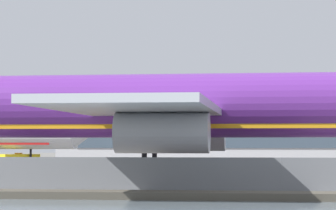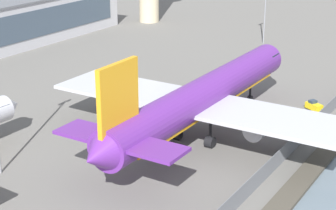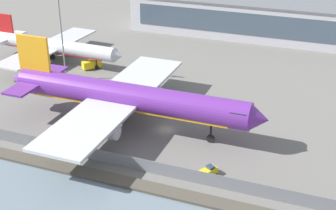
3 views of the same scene
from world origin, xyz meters
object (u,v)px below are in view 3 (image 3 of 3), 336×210
at_px(ops_van, 92,64).
at_px(apron_light_mast_apron_west, 61,28).
at_px(cargo_jet_purple, 125,97).
at_px(passenger_jet_silver, 53,46).
at_px(baggage_tug, 209,171).

bearing_deg(ops_van, apron_light_mast_apron_west, -105.34).
relative_size(ops_van, apron_light_mast_apron_west, 0.21).
relative_size(cargo_jet_purple, passenger_jet_silver, 1.32).
bearing_deg(apron_light_mast_apron_west, baggage_tug, -31.38).
distance_m(passenger_jet_silver, apron_light_mast_apron_west, 17.07).
distance_m(passenger_jet_silver, baggage_tug, 70.76).
xyz_separation_m(baggage_tug, apron_light_mast_apron_west, (-48.29, 29.46, 13.23)).
bearing_deg(passenger_jet_silver, ops_van, -2.35).
bearing_deg(passenger_jet_silver, baggage_tug, -33.93).
bearing_deg(cargo_jet_purple, baggage_tug, -27.66).
bearing_deg(passenger_jet_silver, apron_light_mast_apron_west, -44.01).
relative_size(baggage_tug, ops_van, 0.67).
bearing_deg(ops_van, cargo_jet_purple, -49.06).
relative_size(cargo_jet_purple, baggage_tug, 16.43).
distance_m(baggage_tug, apron_light_mast_apron_west, 58.09).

